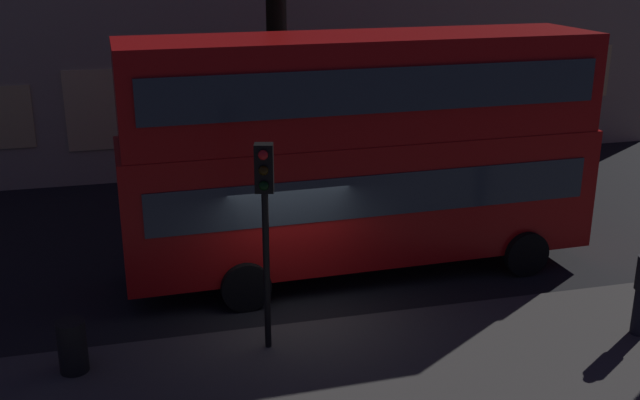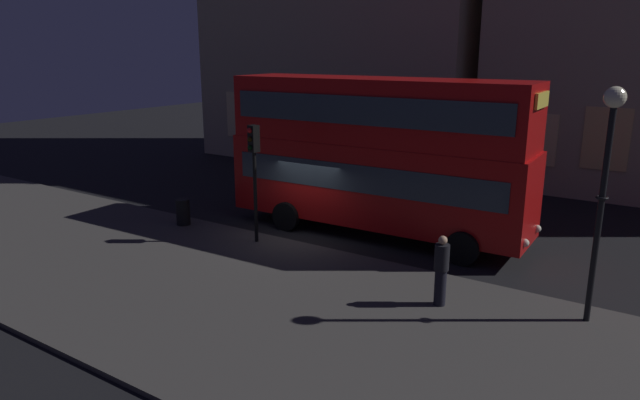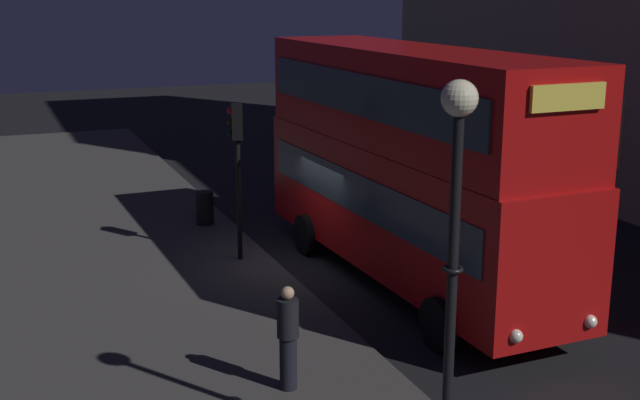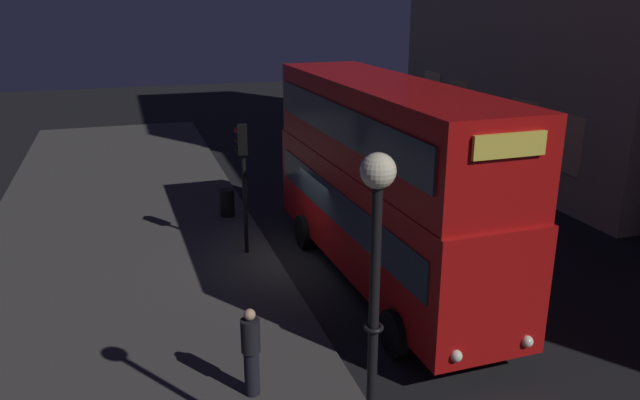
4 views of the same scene
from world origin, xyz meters
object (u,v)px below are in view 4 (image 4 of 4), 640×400
(double_decker_bus, at_px, (383,174))
(traffic_light_near_kerb, at_px, (243,162))
(street_lamp, at_px, (375,270))
(pedestrian, at_px, (251,351))
(litter_bin, at_px, (227,203))

(double_decker_bus, bearing_deg, traffic_light_near_kerb, -132.28)
(double_decker_bus, bearing_deg, street_lamp, -25.54)
(pedestrian, height_order, litter_bin, pedestrian)
(double_decker_bus, relative_size, pedestrian, 5.91)
(traffic_light_near_kerb, distance_m, litter_bin, 4.11)
(street_lamp, height_order, pedestrian, street_lamp)
(traffic_light_near_kerb, relative_size, litter_bin, 4.07)
(double_decker_bus, distance_m, pedestrian, 6.38)
(pedestrian, bearing_deg, street_lamp, -105.39)
(traffic_light_near_kerb, xyz_separation_m, litter_bin, (-3.41, 0.01, -2.30))
(double_decker_bus, bearing_deg, litter_bin, -154.40)
(street_lamp, bearing_deg, litter_bin, 179.44)
(double_decker_bus, relative_size, street_lamp, 1.97)
(double_decker_bus, xyz_separation_m, street_lamp, (7.41, -3.28, 0.94))
(pedestrian, bearing_deg, litter_bin, 48.76)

